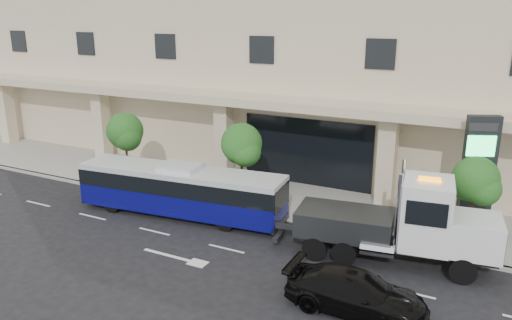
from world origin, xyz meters
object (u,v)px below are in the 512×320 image
at_px(city_bus, 181,190).
at_px(tow_truck, 404,224).
at_px(signage_pylon, 477,176).
at_px(black_sedan, 356,292).

relative_size(city_bus, tow_truck, 1.19).
bearing_deg(signage_pylon, black_sedan, -133.11).
height_order(tow_truck, black_sedan, tow_truck).
xyz_separation_m(tow_truck, black_sedan, (-0.69, -4.36, -1.00)).
xyz_separation_m(city_bus, tow_truck, (11.17, -0.01, 0.32)).
bearing_deg(signage_pylon, tow_truck, -143.62).
bearing_deg(tow_truck, black_sedan, -106.82).
relative_size(city_bus, signage_pylon, 1.97).
relative_size(tow_truck, black_sedan, 1.86).
distance_m(city_bus, tow_truck, 11.18).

